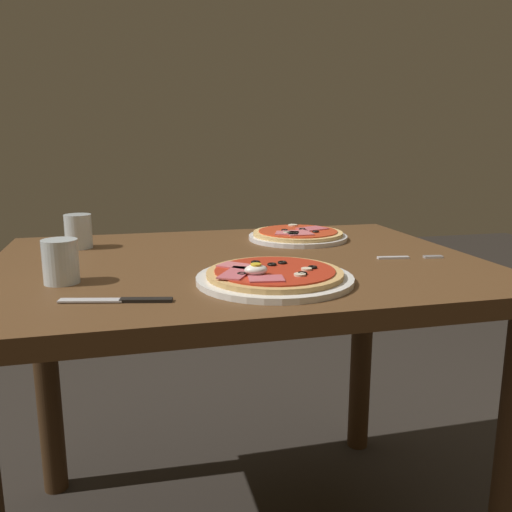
{
  "coord_description": "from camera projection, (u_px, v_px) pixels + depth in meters",
  "views": [
    {
      "loc": [
        -0.25,
        -1.19,
        1.04
      ],
      "look_at": [
        0.02,
        -0.11,
        0.8
      ],
      "focal_mm": 37.28,
      "sensor_mm": 36.0,
      "label": 1
    }
  ],
  "objects": [
    {
      "name": "fork",
      "position": [
        405.0,
        257.0,
        1.25
      ],
      "size": [
        0.16,
        0.04,
        0.0
      ],
      "color": "silver",
      "rests_on": "dining_table"
    },
    {
      "name": "water_glass_near",
      "position": [
        61.0,
        265.0,
        1.03
      ],
      "size": [
        0.07,
        0.07,
        0.09
      ],
      "color": "silver",
      "rests_on": "dining_table"
    },
    {
      "name": "pizza_foreground",
      "position": [
        274.0,
        276.0,
        1.04
      ],
      "size": [
        0.31,
        0.31,
        0.05
      ],
      "color": "white",
      "rests_on": "dining_table"
    },
    {
      "name": "water_glass_far",
      "position": [
        79.0,
        234.0,
        1.37
      ],
      "size": [
        0.07,
        0.07,
        0.09
      ],
      "color": "silver",
      "rests_on": "dining_table"
    },
    {
      "name": "pizza_across_left",
      "position": [
        298.0,
        235.0,
        1.49
      ],
      "size": [
        0.28,
        0.28,
        0.03
      ],
      "color": "white",
      "rests_on": "dining_table"
    },
    {
      "name": "dining_table",
      "position": [
        238.0,
        311.0,
        1.27
      ],
      "size": [
        1.12,
        0.84,
        0.77
      ],
      "color": "brown",
      "rests_on": "ground"
    },
    {
      "name": "knife",
      "position": [
        124.0,
        300.0,
        0.91
      ],
      "size": [
        0.19,
        0.06,
        0.01
      ],
      "color": "silver",
      "rests_on": "dining_table"
    }
  ]
}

